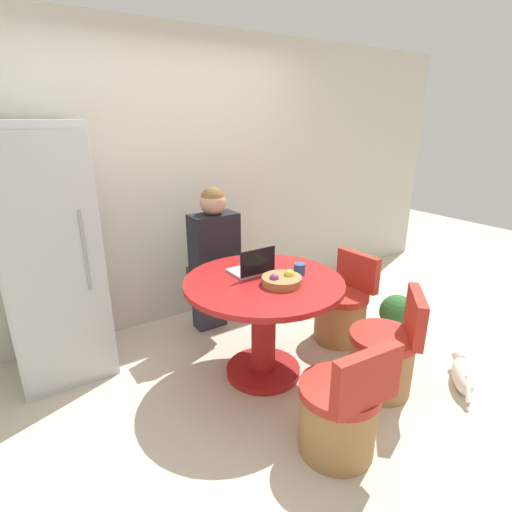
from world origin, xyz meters
name	(u,v)px	position (x,y,z in m)	size (l,w,h in m)	color
ground_plane	(268,391)	(0.00, 0.00, 0.00)	(12.00, 12.00, 0.00)	beige
wall_back	(174,183)	(0.00, 1.49, 1.30)	(7.00, 0.06, 2.60)	beige
refrigerator	(48,256)	(-1.14, 1.12, 0.92)	(0.64, 0.67, 1.85)	silver
dining_table	(264,310)	(0.10, 0.20, 0.54)	(1.14, 1.14, 0.77)	maroon
chair_right_side	(342,311)	(0.96, 0.25, 0.26)	(0.47, 0.47, 0.76)	#9E7042
chair_near_right_corner	(384,357)	(0.70, -0.42, 0.26)	(0.54, 0.54, 0.76)	#9E7042
chair_near_camera	(340,414)	(0.03, -0.66, 0.26)	(0.47, 0.47, 0.76)	#9E7042
person_seated	(212,255)	(0.11, 0.99, 0.73)	(0.40, 0.37, 1.33)	#2D2D38
laptop	(252,268)	(0.10, 0.36, 0.82)	(0.29, 0.23, 0.21)	#B7B7BC
fruit_bowl	(282,280)	(0.16, 0.07, 0.80)	(0.28, 0.28, 0.10)	olive
coffee_cup	(299,269)	(0.37, 0.15, 0.81)	(0.08, 0.08, 0.08)	#2D4C84
cat	(462,374)	(1.23, -0.72, 0.09)	(0.43, 0.37, 0.17)	white
potted_plant	(397,318)	(1.30, -0.07, 0.24)	(0.30, 0.30, 0.44)	#935638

